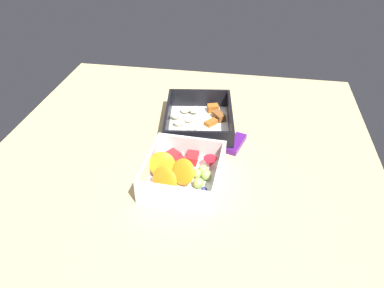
% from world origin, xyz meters
% --- Properties ---
extents(table_surface, '(0.80, 0.80, 0.02)m').
position_xyz_m(table_surface, '(0.00, 0.00, 0.01)').
color(table_surface, tan).
rests_on(table_surface, ground).
extents(pasta_container, '(0.20, 0.17, 0.05)m').
position_xyz_m(pasta_container, '(-0.10, 0.02, 0.04)').
color(pasta_container, white).
rests_on(pasta_container, table_surface).
extents(fruit_bowl, '(0.16, 0.14, 0.06)m').
position_xyz_m(fruit_bowl, '(0.08, 0.01, 0.04)').
color(fruit_bowl, white).
rests_on(fruit_bowl, table_surface).
extents(candy_bar, '(0.07, 0.04, 0.01)m').
position_xyz_m(candy_bar, '(-0.04, 0.11, 0.03)').
color(candy_bar, '#51197A').
rests_on(candy_bar, table_surface).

